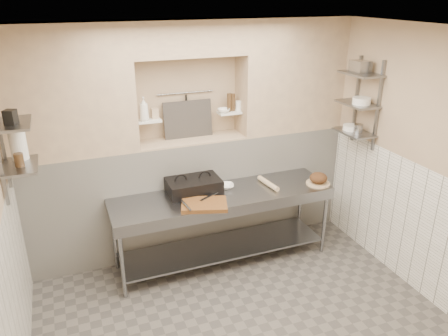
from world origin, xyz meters
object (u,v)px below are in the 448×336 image
prep_table (223,214)px  mixing_bowl (226,186)px  bread_loaf (318,178)px  cutting_board (204,205)px  panini_press (193,185)px  bottle_soap (144,109)px  rolling_pin (268,183)px  bowl_alcove (224,111)px  jug_left (18,144)px

prep_table → mixing_bowl: 0.33m
bread_loaf → cutting_board: bearing=-177.6°
prep_table → panini_press: size_ratio=4.25×
bread_loaf → bottle_soap: bottle_soap is taller
mixing_bowl → bread_loaf: bread_loaf is taller
cutting_board → rolling_pin: size_ratio=1.24×
panini_press → bottle_soap: (-0.45, 0.35, 0.87)m
bottle_soap → bowl_alcove: bottle_soap is taller
mixing_bowl → bottle_soap: bottle_soap is taller
cutting_board → bottle_soap: (-0.44, 0.75, 0.93)m
mixing_bowl → bottle_soap: bearing=154.9°
prep_table → bowl_alcove: size_ratio=17.13×
bowl_alcove → jug_left: size_ratio=0.50×
bowl_alcove → jug_left: jug_left is taller
rolling_pin → bowl_alcove: 1.03m
jug_left → rolling_pin: bearing=0.0°
cutting_board → mixing_bowl: (0.39, 0.36, 0.00)m
cutting_board → mixing_bowl: bearing=42.4°
bowl_alcove → jug_left: (-2.26, -0.53, 0.03)m
bread_loaf → jug_left: (-3.22, 0.17, 0.78)m
bottle_soap → bowl_alcove: 0.98m
panini_press → mixing_bowl: size_ratio=3.21×
bottle_soap → jug_left: size_ratio=0.90×
panini_press → bowl_alcove: bearing=34.9°
panini_press → bread_loaf: size_ratio=2.86×
prep_table → bottle_soap: bearing=144.1°
mixing_bowl → rolling_pin: 0.52m
cutting_board → bottle_soap: bearing=120.5°
panini_press → bowl_alcove: (0.52, 0.36, 0.75)m
rolling_pin → bottle_soap: (-1.34, 0.52, 0.92)m
panini_press → bottle_soap: bearing=142.5°
prep_table → cutting_board: 0.46m
prep_table → bread_loaf: bearing=-7.3°
rolling_pin → bottle_soap: bottle_soap is taller
panini_press → bread_loaf: bearing=-12.7°
bread_loaf → jug_left: bearing=176.9°
panini_press → mixing_bowl: (0.39, -0.05, -0.06)m
prep_table → cutting_board: size_ratio=5.28×
prep_table → bowl_alcove: (0.22, 0.55, 1.09)m
jug_left → panini_press: bearing=5.7°
bowl_alcove → cutting_board: bearing=-124.4°
prep_table → mixing_bowl: mixing_bowl is taller
bowl_alcove → bread_loaf: bearing=-36.3°
bottle_soap → jug_left: (-1.29, -0.52, -0.09)m
cutting_board → bottle_soap: bottle_soap is taller
mixing_bowl → bread_loaf: size_ratio=0.89×
cutting_board → bread_loaf: size_ratio=2.30×
panini_press → cutting_board: size_ratio=1.24×
bread_loaf → bowl_alcove: (-0.96, 0.71, 0.76)m
cutting_board → bowl_alcove: bearing=55.6°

